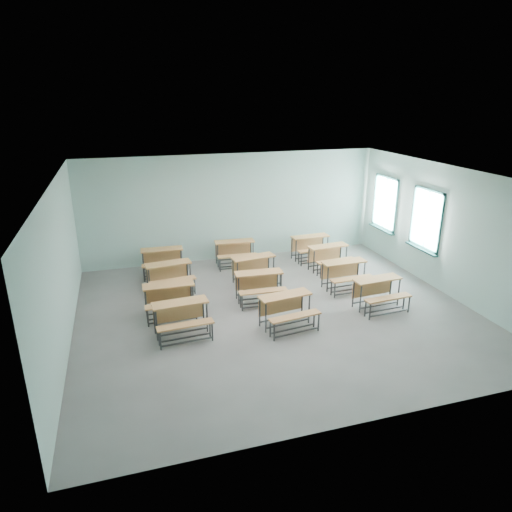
% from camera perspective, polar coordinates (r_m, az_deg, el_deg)
% --- Properties ---
extents(room, '(9.04, 8.04, 3.24)m').
position_cam_1_polar(room, '(10.22, 3.01, 1.17)').
color(room, gray).
rests_on(room, ground).
extents(desk_unit_r0c0, '(1.21, 0.85, 0.73)m').
position_cam_1_polar(desk_unit_r0c0, '(9.72, -9.29, -7.20)').
color(desk_unit_r0c0, '#B77942').
rests_on(desk_unit_r0c0, ground).
extents(desk_unit_r0c1, '(1.25, 0.93, 0.73)m').
position_cam_1_polar(desk_unit_r0c1, '(9.95, 3.90, -6.30)').
color(desk_unit_r0c1, '#B77942').
rests_on(desk_unit_r0c1, ground).
extents(desk_unit_r0c2, '(1.21, 0.86, 0.73)m').
position_cam_1_polar(desk_unit_r0c2, '(11.14, 15.15, -4.03)').
color(desk_unit_r0c2, '#B77942').
rests_on(desk_unit_r0c2, ground).
extents(desk_unit_r1c0, '(1.16, 0.78, 0.73)m').
position_cam_1_polar(desk_unit_r1c0, '(10.62, -10.77, -4.87)').
color(desk_unit_r1c0, '#B77942').
rests_on(desk_unit_r1c0, ground).
extents(desk_unit_r1c1, '(1.20, 0.84, 0.73)m').
position_cam_1_polar(desk_unit_r1c1, '(11.12, 0.46, -3.34)').
color(desk_unit_r1c1, '#B77942').
rests_on(desk_unit_r1c1, ground).
extents(desk_unit_r1c2, '(1.18, 0.81, 0.73)m').
position_cam_1_polar(desk_unit_r1c2, '(12.06, 11.12, -1.86)').
color(desk_unit_r1c2, '#B77942').
rests_on(desk_unit_r1c2, ground).
extents(desk_unit_r2c0, '(1.24, 0.90, 0.73)m').
position_cam_1_polar(desk_unit_r2c0, '(11.92, -10.76, -2.09)').
color(desk_unit_r2c0, '#B77942').
rests_on(desk_unit_r2c0, ground).
extents(desk_unit_r2c1, '(1.26, 0.93, 0.73)m').
position_cam_1_polar(desk_unit_r2c1, '(12.18, -0.12, -1.25)').
color(desk_unit_r2c1, '#B77942').
rests_on(desk_unit_r2c1, ground).
extents(desk_unit_r2c2, '(1.23, 0.88, 0.73)m').
position_cam_1_polar(desk_unit_r2c2, '(13.23, 9.19, 0.21)').
color(desk_unit_r2c2, '#B77942').
rests_on(desk_unit_r2c2, ground).
extents(desk_unit_r3c0, '(1.20, 0.84, 0.73)m').
position_cam_1_polar(desk_unit_r3c0, '(13.05, -11.62, -0.22)').
color(desk_unit_r3c0, '#B77942').
rests_on(desk_unit_r3c0, ground).
extents(desk_unit_r3c1, '(1.20, 0.85, 0.73)m').
position_cam_1_polar(desk_unit_r3c1, '(13.47, -2.61, 0.81)').
color(desk_unit_r3c1, '#B77942').
rests_on(desk_unit_r3c1, ground).
extents(desk_unit_r3c2, '(1.19, 0.83, 0.73)m').
position_cam_1_polar(desk_unit_r3c2, '(14.04, 6.93, 1.47)').
color(desk_unit_r3c2, '#B77942').
rests_on(desk_unit_r3c2, ground).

